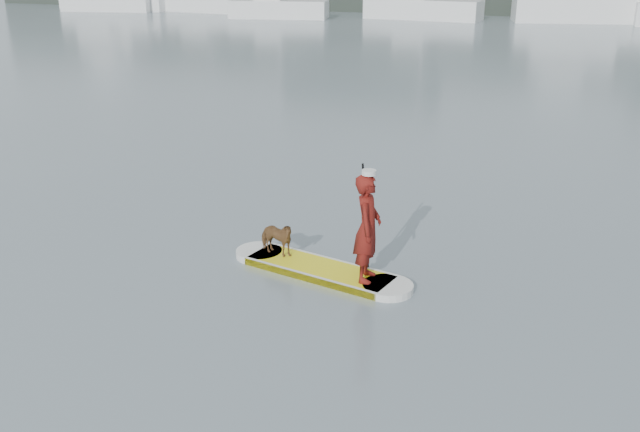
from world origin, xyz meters
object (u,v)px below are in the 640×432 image
(dog, at_px, (276,238))
(sailboat_d, at_px, (422,7))
(paddler, at_px, (368,228))
(paddleboard, at_px, (320,270))
(sailboat_a, at_px, (108,2))
(sailboat_b, at_px, (207,0))
(sailboat_c, at_px, (278,8))

(dog, relative_size, sailboat_d, 0.06)
(paddler, xyz_separation_m, dog, (-1.69, 0.45, -0.55))
(paddleboard, relative_size, paddler, 1.87)
(sailboat_a, xyz_separation_m, sailboat_b, (8.35, 1.94, 0.20))
(paddleboard, distance_m, sailboat_c, 45.71)
(paddler, xyz_separation_m, sailboat_c, (-17.64, 42.72, -0.19))
(paddleboard, bearing_deg, sailboat_a, 141.49)
(dog, relative_size, sailboat_a, 0.07)
(sailboat_a, bearing_deg, dog, -61.46)
(sailboat_b, bearing_deg, paddleboard, -54.20)
(dog, bearing_deg, sailboat_d, 22.72)
(sailboat_b, distance_m, sailboat_c, 8.67)
(dog, height_order, sailboat_b, sailboat_b)
(dog, bearing_deg, paddler, -89.05)
(paddler, distance_m, sailboat_a, 55.95)
(sailboat_a, distance_m, sailboat_c, 16.23)
(sailboat_a, bearing_deg, sailboat_c, -14.16)
(sailboat_b, bearing_deg, paddler, -53.51)
(paddler, distance_m, dog, 1.83)
(sailboat_c, bearing_deg, paddler, -75.85)
(paddleboard, bearing_deg, sailboat_b, 132.87)
(paddler, distance_m, sailboat_b, 53.05)
(paddler, bearing_deg, paddleboard, 70.60)
(sailboat_a, relative_size, sailboat_d, 0.88)
(paddler, bearing_deg, sailboat_a, 32.64)
(sailboat_a, relative_size, sailboat_c, 1.05)
(sailboat_b, bearing_deg, sailboat_a, -159.02)
(paddler, xyz_separation_m, sailboat_b, (-25.41, 46.57, -0.00))
(dog, xyz_separation_m, sailboat_a, (-32.07, 44.17, 0.35))
(paddleboard, bearing_deg, paddler, -0.00)
(dog, xyz_separation_m, sailboat_c, (-15.95, 42.27, 0.36))
(sailboat_b, height_order, sailboat_d, sailboat_b)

